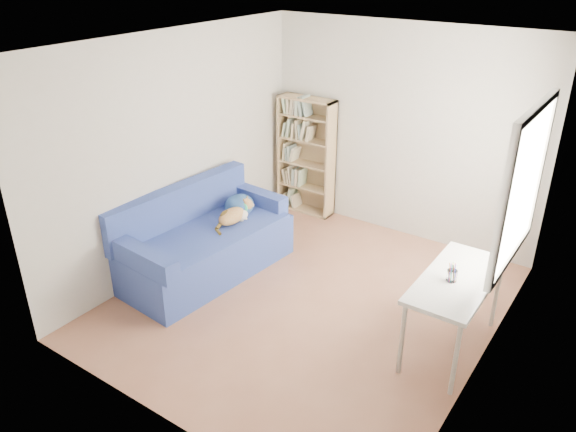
% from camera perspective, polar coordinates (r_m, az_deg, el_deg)
% --- Properties ---
extents(ground, '(4.00, 4.00, 0.00)m').
position_cam_1_polar(ground, '(5.92, 2.20, -8.62)').
color(ground, '#975D44').
rests_on(ground, ground).
extents(room_shell, '(3.54, 4.04, 2.62)m').
position_cam_1_polar(room_shell, '(5.15, 3.64, 6.39)').
color(room_shell, silver).
rests_on(room_shell, ground).
extents(sofa, '(1.09, 2.03, 0.97)m').
position_cam_1_polar(sofa, '(6.33, -8.52, -2.62)').
color(sofa, navy).
rests_on(sofa, ground).
extents(bookshelf, '(0.79, 0.25, 1.59)m').
position_cam_1_polar(bookshelf, '(7.59, 1.87, 5.68)').
color(bookshelf, tan).
rests_on(bookshelf, ground).
extents(desk, '(0.56, 1.23, 0.75)m').
position_cam_1_polar(desk, '(5.13, 16.76, -6.73)').
color(desk, white).
rests_on(desk, ground).
extents(pen_cup, '(0.09, 0.09, 0.17)m').
position_cam_1_polar(pen_cup, '(5.01, 16.32, -5.71)').
color(pen_cup, white).
rests_on(pen_cup, desk).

